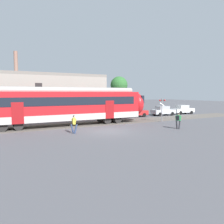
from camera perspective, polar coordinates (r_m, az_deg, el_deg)
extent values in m
plane|color=#515156|center=(21.13, -0.77, -5.02)|extent=(160.00, 160.00, 0.00)
cube|color=#B7B2AD|center=(25.09, -12.31, -1.13)|extent=(18.00, 3.06, 0.70)
cube|color=red|center=(24.97, -12.37, 2.41)|extent=(18.00, 3.00, 2.40)
cube|color=black|center=(23.51, -11.39, 2.76)|extent=(16.56, 0.03, 0.90)
cube|color=maroon|center=(25.41, -0.58, 0.65)|extent=(1.10, 0.04, 2.10)
cube|color=maroon|center=(22.68, -23.43, -0.29)|extent=(1.10, 0.04, 2.10)
cylinder|color=#9C9793|center=(24.95, -12.43, 5.57)|extent=(17.64, 0.70, 0.70)
cube|color=black|center=(24.39, -18.62, 6.74)|extent=(0.70, 0.12, 0.40)
cylinder|color=black|center=(27.49, 0.44, -1.75)|extent=(0.90, 2.40, 0.90)
cylinder|color=black|center=(26.86, -2.20, -1.91)|extent=(0.90, 2.40, 0.90)
cylinder|color=black|center=(24.33, -23.43, -3.04)|extent=(0.90, 2.40, 0.90)
cylinder|color=black|center=(24.27, -26.74, -3.18)|extent=(0.90, 2.40, 0.90)
ellipsoid|color=red|center=(29.03, 6.14, 2.15)|extent=(1.80, 2.85, 2.95)
cube|color=black|center=(29.20, 6.72, 3.34)|extent=(0.40, 2.40, 1.00)
cylinder|color=navy|center=(20.08, -9.44, -4.38)|extent=(0.37, 0.19, 0.87)
cylinder|color=navy|center=(20.20, -10.33, -4.33)|extent=(0.37, 0.19, 0.87)
cube|color=gold|center=(20.04, -9.92, -2.35)|extent=(0.28, 0.39, 0.56)
cylinder|color=gold|center=(20.24, -10.25, -2.43)|extent=(0.26, 0.12, 0.52)
cylinder|color=gold|center=(19.85, -9.57, -2.56)|extent=(0.26, 0.12, 0.52)
sphere|color=beige|center=(20.00, -9.88, -1.24)|extent=(0.22, 0.22, 0.22)
sphere|color=black|center=(19.99, -9.93, -1.16)|extent=(0.20, 0.20, 0.20)
cylinder|color=#28282D|center=(23.49, 17.22, -3.18)|extent=(0.38, 0.28, 0.87)
cylinder|color=#28282D|center=(23.29, 16.56, -3.23)|extent=(0.38, 0.28, 0.87)
cube|color=#2D7F47|center=(23.30, 16.94, -1.47)|extent=(0.37, 0.43, 0.56)
cylinder|color=#2D7F47|center=(23.31, 16.36, -1.58)|extent=(0.26, 0.18, 0.52)
cylinder|color=#2D7F47|center=(23.31, 17.51, -1.61)|extent=(0.26, 0.18, 0.52)
sphere|color=beige|center=(23.28, 16.98, -0.51)|extent=(0.22, 0.22, 0.22)
sphere|color=black|center=(23.26, 16.96, -0.44)|extent=(0.20, 0.20, 0.20)
cube|color=black|center=(23.13, 16.78, -1.46)|extent=(0.26, 0.32, 0.40)
cube|color=#B22323|center=(33.77, 5.94, -0.19)|extent=(4.06, 1.80, 0.68)
cube|color=maroon|center=(33.64, 5.73, 0.85)|extent=(1.96, 1.51, 0.56)
cube|color=black|center=(34.14, 7.09, 0.83)|extent=(0.17, 1.37, 0.48)
cylinder|color=black|center=(35.11, 7.00, -0.56)|extent=(0.61, 0.22, 0.60)
cylinder|color=black|center=(33.82, 8.42, -0.79)|extent=(0.61, 0.22, 0.60)
cylinder|color=black|center=(33.85, 3.46, -0.74)|extent=(0.61, 0.22, 0.60)
cylinder|color=black|center=(32.50, 4.79, -0.99)|extent=(0.61, 0.22, 0.60)
cube|color=#B7BABF|center=(36.77, 13.22, 0.12)|extent=(4.07, 1.82, 0.68)
cube|color=#A1A3A8|center=(36.63, 13.06, 1.08)|extent=(1.96, 1.52, 0.56)
cube|color=black|center=(37.23, 14.21, 1.06)|extent=(0.18, 1.37, 0.48)
cylinder|color=black|center=(38.18, 13.94, -0.23)|extent=(0.61, 0.23, 0.60)
cylinder|color=black|center=(36.99, 15.47, -0.43)|extent=(0.61, 0.23, 0.60)
cylinder|color=black|center=(36.66, 10.94, -0.38)|extent=(0.61, 0.23, 0.60)
cylinder|color=black|center=(35.43, 12.42, -0.59)|extent=(0.61, 0.23, 0.60)
cube|color=silver|center=(40.34, 18.02, 0.43)|extent=(4.07, 1.81, 0.68)
cube|color=silver|center=(40.19, 17.88, 1.30)|extent=(1.96, 1.52, 0.56)
cube|color=black|center=(40.85, 18.85, 1.28)|extent=(0.18, 1.37, 0.48)
cylinder|color=black|center=(41.78, 18.51, 0.10)|extent=(0.61, 0.23, 0.60)
cylinder|color=black|center=(40.68, 20.03, -0.07)|extent=(0.61, 0.23, 0.60)
cylinder|color=black|center=(40.10, 15.95, -0.03)|extent=(0.61, 0.23, 0.60)
cylinder|color=black|center=(38.95, 17.46, -0.21)|extent=(0.61, 0.23, 0.60)
cylinder|color=gray|center=(28.39, 12.89, 0.47)|extent=(0.11, 0.11, 3.00)
cube|color=black|center=(28.32, 12.94, 2.99)|extent=(0.80, 0.10, 0.10)
sphere|color=red|center=(28.03, 12.43, 2.98)|extent=(0.20, 0.20, 0.20)
sphere|color=red|center=(28.53, 13.60, 2.99)|extent=(0.20, 0.20, 0.20)
cube|color=white|center=(28.32, 12.96, 1.98)|extent=(0.72, 0.03, 0.48)
cube|color=gray|center=(32.75, -15.48, 3.63)|extent=(15.29, 5.00, 6.00)
cube|color=gray|center=(32.84, -15.61, 9.22)|extent=(15.29, 5.00, 0.40)
cylinder|color=#8C6656|center=(32.31, -23.81, 11.55)|extent=(0.50, 0.50, 3.20)
cylinder|color=brown|center=(39.95, 1.83, 2.61)|extent=(0.32, 0.32, 4.04)
sphere|color=#2D662D|center=(39.94, 1.84, 7.07)|extent=(3.10, 3.10, 3.10)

